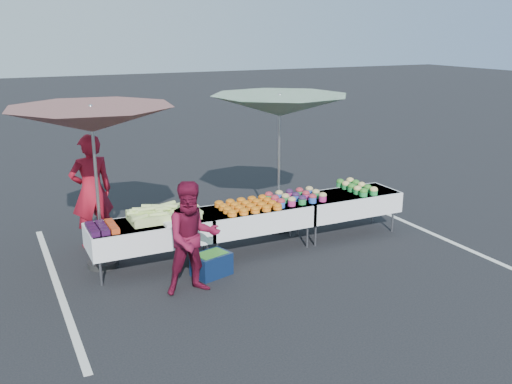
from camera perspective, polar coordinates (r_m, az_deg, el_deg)
name	(u,v)px	position (r m, az deg, el deg)	size (l,w,h in m)	color
ground	(256,249)	(9.63, 0.00, -5.73)	(80.00, 80.00, 0.00)	black
stripe_left	(57,285)	(8.82, -19.27, -8.75)	(0.10, 5.00, 0.00)	silver
stripe_right	(406,222)	(11.31, 14.77, -2.92)	(0.10, 5.00, 0.00)	silver
table_left	(150,232)	(8.83, -10.59, -4.00)	(1.86, 0.81, 0.75)	white
table_center	(256,216)	(9.43, 0.00, -2.44)	(1.86, 0.81, 0.75)	white
table_right	(347,202)	(10.30, 9.04, -1.03)	(1.86, 0.81, 0.75)	white
berry_punnets	(102,228)	(8.57, -15.13, -3.46)	(0.40, 0.54, 0.08)	black
corn_pile	(164,213)	(8.86, -9.15, -2.12)	(1.16, 0.57, 0.26)	#AFD36C
plastic_bags	(174,224)	(8.58, -8.18, -3.14)	(0.30, 0.25, 0.05)	white
carrot_bowls	(248,205)	(9.29, -0.81, -1.31)	(0.95, 0.69, 0.11)	orange
potato_cups	(296,196)	(9.69, 3.99, -0.43)	(0.94, 0.58, 0.16)	blue
bean_baskets	(357,187)	(10.45, 10.02, 0.52)	(0.36, 0.86, 0.15)	#238C3E
vendor	(91,191)	(9.88, -16.13, 0.08)	(0.70, 0.46, 1.92)	maroon
customer	(193,238)	(7.89, -6.35, -4.60)	(0.78, 0.61, 1.60)	maroon
umbrella_left	(92,120)	(8.66, -16.12, 6.89)	(3.01, 3.01, 2.52)	black
umbrella_right	(280,107)	(10.02, 2.38, 8.53)	(2.93, 2.93, 2.50)	black
storage_bin	(211,264)	(8.62, -4.48, -7.17)	(0.62, 0.53, 0.35)	#0C1B3C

